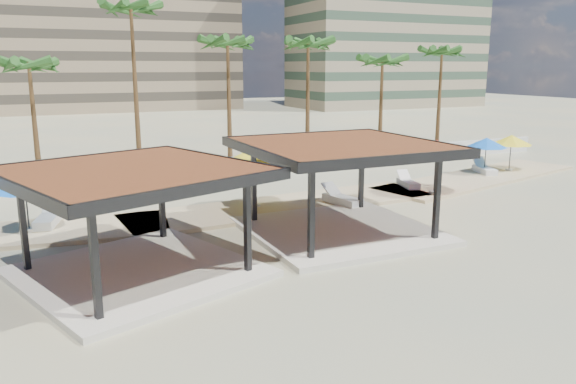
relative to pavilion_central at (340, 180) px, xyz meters
The scene contains 22 objects.
ground 3.75m from the pavilion_central, 137.88° to the right, with size 200.00×200.00×0.00m, color tan.
promenade 6.12m from the pavilion_central, 91.89° to the left, with size 44.45×7.97×0.24m.
boundary_wall 14.29m from the pavilion_central, 98.87° to the left, with size 56.00×0.30×1.20m, color silver.
building_mid 76.98m from the pavilion_central, 88.63° to the left, with size 38.00×16.00×30.40m.
building_east 80.13m from the pavilion_central, 54.41° to the left, with size 32.00×15.00×36.40m.
pavilion_central is the anchor object (origin of this frame).
pavilion_west 8.70m from the pavilion_central, behind, with size 9.28×9.28×3.70m.
umbrella_b 5.51m from the pavilion_central, 108.95° to the left, with size 3.92×3.92×2.90m.
umbrella_c 8.91m from the pavilion_central, 25.43° to the left, with size 3.91×3.91×2.90m.
umbrella_d 16.48m from the pavilion_central, 25.99° to the left, with size 2.70×2.70×2.28m.
umbrella_e 18.42m from the pavilion_central, 23.09° to the left, with size 3.19×3.19×2.34m.
umbrella_f 12.92m from the pavilion_central, 156.56° to the left, with size 3.53×3.53×2.38m.
lounger_a 12.75m from the pavilion_central, 151.58° to the left, with size 1.33×2.47×0.89m.
lounger_b 4.92m from the pavilion_central, 58.76° to the left, with size 1.24×2.51×0.91m.
lounger_c 10.04m from the pavilion_central, 36.90° to the left, with size 1.20×2.21×0.80m.
lounger_d 16.65m from the pavilion_central, 26.09° to the left, with size 1.50×2.47×0.89m.
palm_c 20.11m from the pavilion_central, 124.76° to the left, with size 3.00×3.00×7.77m.
palm_d 19.25m from the pavilion_central, 107.04° to the left, with size 3.00×3.00×11.17m.
palm_e 17.41m from the pavilion_central, 87.17° to the left, with size 3.00×3.00×9.21m.
palm_f 18.87m from the pavilion_central, 67.71° to the left, with size 3.00×3.00×9.23m.
palm_g 21.20m from the pavilion_central, 51.70° to the left, with size 3.00×3.00×8.09m.
palm_h 25.81m from the pavilion_central, 41.80° to the left, with size 3.00×3.00×8.84m.
Camera 1 is at (-9.24, -17.71, 6.88)m, focal length 35.00 mm.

